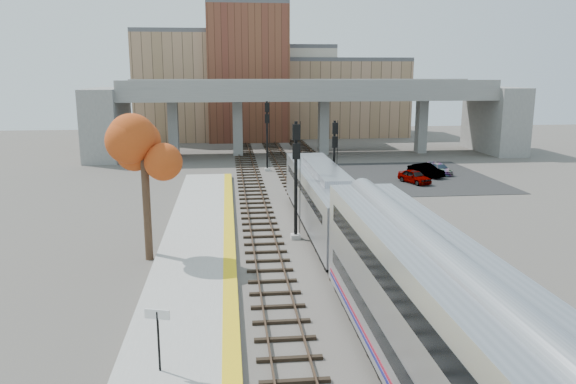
{
  "coord_description": "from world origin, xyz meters",
  "views": [
    {
      "loc": [
        -5.33,
        -26.27,
        10.57
      ],
      "look_at": [
        -1.3,
        10.79,
        2.5
      ],
      "focal_mm": 35.0,
      "sensor_mm": 36.0,
      "label": 1
    }
  ],
  "objects_px": {
    "coach": "(466,363)",
    "tree": "(144,150)",
    "signal_mast_mid": "(334,165)",
    "locomotive": "(324,198)",
    "signal_mast_near": "(296,181)",
    "car_c": "(440,169)",
    "signal_mast_far": "(267,136)",
    "car_a": "(415,177)",
    "car_b": "(426,170)"
  },
  "relations": [
    {
      "from": "car_a",
      "to": "car_b",
      "type": "bearing_deg",
      "value": 32.94
    },
    {
      "from": "tree",
      "to": "car_a",
      "type": "distance_m",
      "value": 30.36
    },
    {
      "from": "signal_mast_mid",
      "to": "car_c",
      "type": "distance_m",
      "value": 18.69
    },
    {
      "from": "signal_mast_near",
      "to": "car_c",
      "type": "distance_m",
      "value": 27.81
    },
    {
      "from": "signal_mast_mid",
      "to": "signal_mast_far",
      "type": "height_order",
      "value": "signal_mast_far"
    },
    {
      "from": "car_b",
      "to": "car_a",
      "type": "bearing_deg",
      "value": -154.67
    },
    {
      "from": "coach",
      "to": "signal_mast_near",
      "type": "relative_size",
      "value": 3.32
    },
    {
      "from": "coach",
      "to": "signal_mast_far",
      "type": "height_order",
      "value": "signal_mast_far"
    },
    {
      "from": "car_a",
      "to": "coach",
      "type": "bearing_deg",
      "value": -128.03
    },
    {
      "from": "signal_mast_mid",
      "to": "car_a",
      "type": "distance_m",
      "value": 12.72
    },
    {
      "from": "car_a",
      "to": "car_b",
      "type": "xyz_separation_m",
      "value": [
        2.26,
        3.13,
        0.02
      ]
    },
    {
      "from": "coach",
      "to": "car_a",
      "type": "bearing_deg",
      "value": 73.18
    },
    {
      "from": "tree",
      "to": "car_a",
      "type": "bearing_deg",
      "value": 41.55
    },
    {
      "from": "tree",
      "to": "coach",
      "type": "bearing_deg",
      "value": -58.72
    },
    {
      "from": "signal_mast_mid",
      "to": "car_b",
      "type": "bearing_deg",
      "value": 43.95
    },
    {
      "from": "car_a",
      "to": "car_c",
      "type": "xyz_separation_m",
      "value": [
        4.19,
        4.4,
        -0.1
      ]
    },
    {
      "from": "coach",
      "to": "tree",
      "type": "distance_m",
      "value": 21.31
    },
    {
      "from": "signal_mast_mid",
      "to": "tree",
      "type": "height_order",
      "value": "tree"
    },
    {
      "from": "coach",
      "to": "car_a",
      "type": "xyz_separation_m",
      "value": [
        11.41,
        37.76,
        -2.12
      ]
    },
    {
      "from": "signal_mast_near",
      "to": "car_a",
      "type": "height_order",
      "value": "signal_mast_near"
    },
    {
      "from": "signal_mast_mid",
      "to": "locomotive",
      "type": "bearing_deg",
      "value": -105.9
    },
    {
      "from": "locomotive",
      "to": "signal_mast_mid",
      "type": "bearing_deg",
      "value": 74.1
    },
    {
      "from": "car_a",
      "to": "car_c",
      "type": "height_order",
      "value": "car_a"
    },
    {
      "from": "locomotive",
      "to": "car_b",
      "type": "height_order",
      "value": "locomotive"
    },
    {
      "from": "coach",
      "to": "signal_mast_mid",
      "type": "distance_m",
      "value": 29.7
    },
    {
      "from": "signal_mast_far",
      "to": "car_a",
      "type": "xyz_separation_m",
      "value": [
        13.51,
        -8.37,
        -3.08
      ]
    },
    {
      "from": "tree",
      "to": "signal_mast_near",
      "type": "bearing_deg",
      "value": 18.74
    },
    {
      "from": "locomotive",
      "to": "signal_mast_near",
      "type": "relative_size",
      "value": 2.53
    },
    {
      "from": "car_b",
      "to": "car_c",
      "type": "distance_m",
      "value": 2.32
    },
    {
      "from": "car_b",
      "to": "car_c",
      "type": "relative_size",
      "value": 1.07
    },
    {
      "from": "car_b",
      "to": "signal_mast_far",
      "type": "bearing_deg",
      "value": 132.78
    },
    {
      "from": "signal_mast_far",
      "to": "car_c",
      "type": "bearing_deg",
      "value": -12.66
    },
    {
      "from": "signal_mast_near",
      "to": "car_a",
      "type": "xyz_separation_m",
      "value": [
        13.51,
        16.8,
        -3.15
      ]
    },
    {
      "from": "signal_mast_far",
      "to": "car_a",
      "type": "height_order",
      "value": "signal_mast_far"
    },
    {
      "from": "locomotive",
      "to": "signal_mast_near",
      "type": "height_order",
      "value": "signal_mast_near"
    },
    {
      "from": "locomotive",
      "to": "car_c",
      "type": "distance_m",
      "value": 25.07
    },
    {
      "from": "signal_mast_far",
      "to": "car_c",
      "type": "xyz_separation_m",
      "value": [
        17.7,
        -3.98,
        -3.18
      ]
    },
    {
      "from": "signal_mast_mid",
      "to": "car_c",
      "type": "relative_size",
      "value": 1.83
    },
    {
      "from": "car_b",
      "to": "car_c",
      "type": "bearing_deg",
      "value": 4.52
    },
    {
      "from": "locomotive",
      "to": "coach",
      "type": "relative_size",
      "value": 0.76
    },
    {
      "from": "signal_mast_mid",
      "to": "car_c",
      "type": "bearing_deg",
      "value": 42.63
    },
    {
      "from": "car_c",
      "to": "car_a",
      "type": "bearing_deg",
      "value": -141.52
    },
    {
      "from": "signal_mast_near",
      "to": "signal_mast_mid",
      "type": "bearing_deg",
      "value": 64.69
    },
    {
      "from": "tree",
      "to": "signal_mast_far",
      "type": "bearing_deg",
      "value": 72.62
    },
    {
      "from": "locomotive",
      "to": "signal_mast_mid",
      "type": "height_order",
      "value": "signal_mast_mid"
    },
    {
      "from": "signal_mast_near",
      "to": "signal_mast_mid",
      "type": "distance_m",
      "value": 9.6
    },
    {
      "from": "signal_mast_mid",
      "to": "tree",
      "type": "bearing_deg",
      "value": -137.92
    },
    {
      "from": "coach",
      "to": "signal_mast_far",
      "type": "xyz_separation_m",
      "value": [
        -2.1,
        46.13,
        0.96
      ]
    },
    {
      "from": "coach",
      "to": "signal_mast_mid",
      "type": "height_order",
      "value": "signal_mast_mid"
    },
    {
      "from": "signal_mast_near",
      "to": "signal_mast_far",
      "type": "height_order",
      "value": "signal_mast_near"
    }
  ]
}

